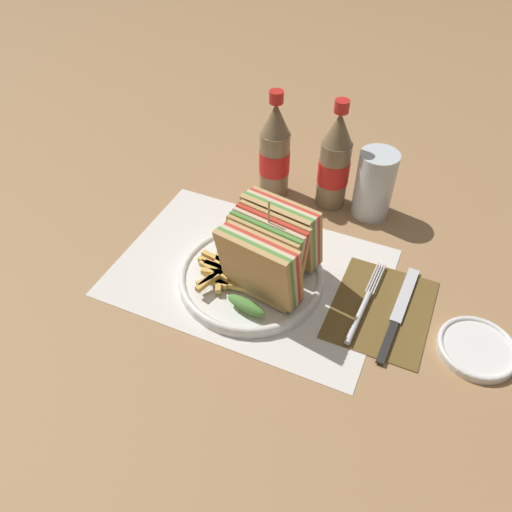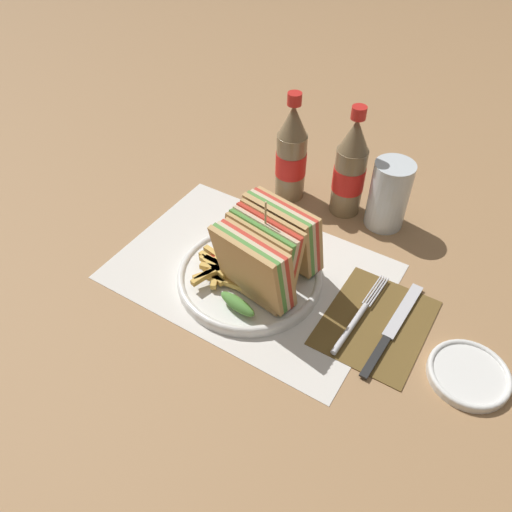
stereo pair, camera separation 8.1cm
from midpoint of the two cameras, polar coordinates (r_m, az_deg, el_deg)
name	(u,v)px [view 2 (the right image)]	position (r m, az deg, el deg)	size (l,w,h in m)	color
ground_plane	(258,275)	(0.84, 3.04, -2.34)	(4.00, 4.00, 0.00)	#9E754C
placemat	(250,273)	(0.84, 2.02, -2.06)	(0.44, 0.31, 0.00)	silver
plate_main	(250,276)	(0.82, 2.09, -2.46)	(0.24, 0.24, 0.02)	white
club_sandwich	(266,253)	(0.76, 4.19, 0.15)	(0.14, 0.19, 0.16)	tan
fries_pile	(216,268)	(0.80, -1.73, -1.57)	(0.10, 0.10, 0.02)	gold
ketchup_blob	(222,261)	(0.82, -1.08, -0.71)	(0.05, 0.04, 0.02)	maroon
napkin	(376,322)	(0.80, 16.42, -7.44)	(0.15, 0.19, 0.00)	brown
fork	(356,320)	(0.79, 14.26, -7.26)	(0.02, 0.18, 0.01)	silver
knife	(392,329)	(0.79, 18.16, -8.10)	(0.02, 0.21, 0.00)	black
coke_bottle_near	(291,155)	(0.95, 6.54, 11.34)	(0.06, 0.06, 0.21)	#7A6647
coke_bottle_far	(350,169)	(0.93, 13.19, 9.51)	(0.06, 0.06, 0.21)	#7A6647
glass_near	(388,199)	(0.94, 17.27, 6.13)	(0.07, 0.07, 0.13)	silver
side_saucer	(469,374)	(0.78, 25.99, -12.21)	(0.11, 0.11, 0.01)	white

